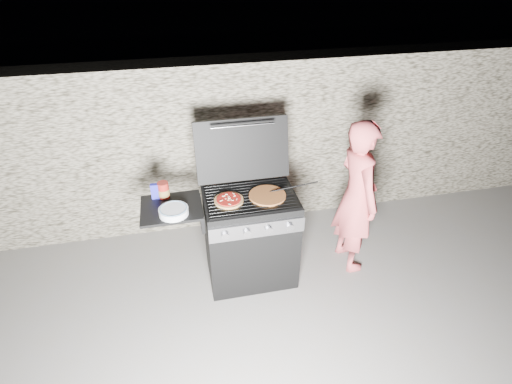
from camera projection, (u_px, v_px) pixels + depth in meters
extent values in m
plane|color=slate|center=(251.00, 274.00, 3.91)|extent=(50.00, 50.00, 0.00)
cube|color=#A69C85|center=(231.00, 144.00, 4.28)|extent=(8.00, 0.35, 1.80)
cylinder|color=#C47939|center=(267.00, 195.00, 3.41)|extent=(0.41, 0.41, 0.02)
cylinder|color=maroon|center=(163.00, 190.00, 3.38)|extent=(0.12, 0.12, 0.15)
cube|color=#1D1E9A|center=(155.00, 191.00, 3.37)|extent=(0.07, 0.04, 0.14)
cylinder|color=silver|center=(174.00, 211.00, 3.20)|extent=(0.26, 0.26, 0.05)
imported|color=#D15054|center=(356.00, 197.00, 3.67)|extent=(0.40, 0.58, 1.52)
cylinder|color=black|center=(291.00, 187.00, 3.45)|extent=(0.47, 0.06, 0.09)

